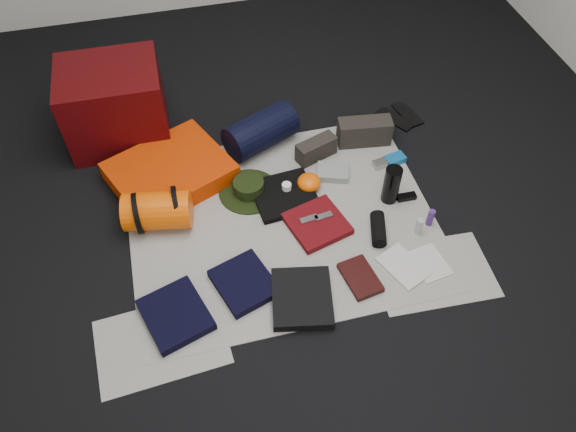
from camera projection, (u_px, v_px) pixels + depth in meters
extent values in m
cube|color=black|center=(282.00, 223.00, 3.00)|extent=(4.50, 4.50, 0.02)
cube|color=#B7B3A9|center=(282.00, 221.00, 2.99)|extent=(1.60, 1.30, 0.01)
cube|color=#B7B3A9|center=(161.00, 342.00, 2.55)|extent=(0.61, 0.44, 0.00)
cube|color=#B7B3A9|center=(433.00, 272.00, 2.79)|extent=(0.60, 0.43, 0.00)
cube|color=#440507|center=(115.00, 105.00, 3.25)|extent=(0.57, 0.48, 0.47)
cube|color=red|center=(170.00, 172.00, 3.14)|extent=(0.77, 0.71, 0.11)
cylinder|color=#F35504|center=(158.00, 211.00, 2.90)|extent=(0.37, 0.26, 0.20)
cylinder|color=black|center=(138.00, 214.00, 2.88)|extent=(0.02, 0.22, 0.22)
cylinder|color=black|center=(177.00, 206.00, 2.91)|extent=(0.02, 0.22, 0.22)
cylinder|color=black|center=(261.00, 131.00, 3.28)|extent=(0.47, 0.37, 0.22)
cylinder|color=black|center=(249.00, 191.00, 3.12)|extent=(0.34, 0.34, 0.01)
cylinder|color=black|center=(249.00, 186.00, 3.09)|extent=(0.17, 0.17, 0.07)
cube|color=#2C2722|center=(316.00, 149.00, 3.25)|extent=(0.26, 0.17, 0.12)
cube|color=#2C2722|center=(364.00, 132.00, 3.32)|extent=(0.33, 0.16, 0.16)
cube|color=black|center=(395.00, 119.00, 3.51)|extent=(0.21, 0.26, 0.01)
cube|color=black|center=(407.00, 114.00, 3.54)|extent=(0.14, 0.25, 0.01)
cube|color=black|center=(176.00, 315.00, 2.60)|extent=(0.35, 0.38, 0.05)
cube|color=black|center=(244.00, 283.00, 2.72)|extent=(0.33, 0.36, 0.05)
cube|color=black|center=(302.00, 298.00, 2.66)|extent=(0.34, 0.37, 0.05)
cube|color=black|center=(284.00, 195.00, 3.08)|extent=(0.36, 0.34, 0.03)
cube|color=#59090D|center=(317.00, 224.00, 2.95)|extent=(0.35, 0.35, 0.04)
ellipsoid|color=#F35504|center=(309.00, 182.00, 3.11)|extent=(0.16, 0.16, 0.09)
cube|color=gray|center=(333.00, 172.00, 3.19)|extent=(0.21, 0.18, 0.04)
cylinder|color=black|center=(392.00, 185.00, 3.00)|extent=(0.12, 0.12, 0.23)
cylinder|color=black|center=(378.00, 229.00, 2.91)|extent=(0.13, 0.21, 0.08)
cube|color=#AAAAAF|center=(381.00, 164.00, 3.24)|extent=(0.10, 0.07, 0.04)
cube|color=#0F5893|center=(395.00, 159.00, 3.26)|extent=(0.13, 0.10, 0.04)
cylinder|color=#462475|center=(430.00, 218.00, 2.94)|extent=(0.05, 0.05, 0.10)
cylinder|color=#A5A9A4|center=(419.00, 226.00, 2.90)|extent=(0.04, 0.04, 0.10)
cube|color=black|center=(360.00, 278.00, 2.74)|extent=(0.18, 0.25, 0.03)
cube|color=#BABBB2|center=(403.00, 267.00, 2.80)|extent=(0.24, 0.28, 0.01)
cube|color=#BABBB2|center=(429.00, 263.00, 2.81)|extent=(0.19, 0.23, 0.01)
cube|color=black|center=(406.00, 197.00, 3.08)|extent=(0.11, 0.05, 0.03)
cube|color=#AAAAAF|center=(175.00, 340.00, 2.54)|extent=(0.09, 0.09, 0.01)
cylinder|color=white|center=(287.00, 186.00, 3.08)|extent=(0.05, 0.05, 0.04)
cube|color=#AAAAAF|center=(309.00, 219.00, 2.94)|extent=(0.10, 0.05, 0.01)
cube|color=#AAAAAF|center=(324.00, 216.00, 2.95)|extent=(0.10, 0.05, 0.01)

